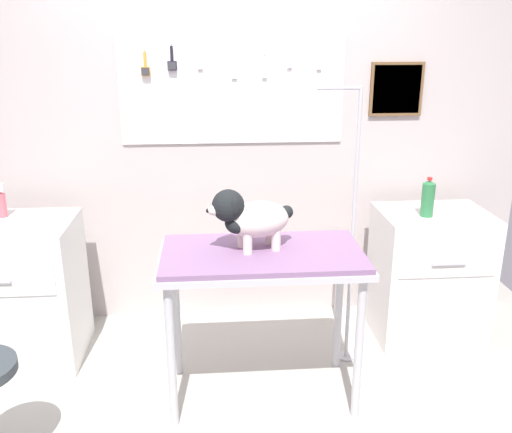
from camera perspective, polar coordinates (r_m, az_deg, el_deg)
The scene contains 9 objects.
ground at distance 3.06m, azimuth -1.36°, elevation -21.12°, with size 4.40×4.00×0.04m, color #ABA79D.
rear_wall_panel at distance 3.72m, azimuth -2.53°, elevation 6.53°, with size 4.00×0.11×2.30m.
grooming_table at distance 2.89m, azimuth 0.65°, elevation -5.27°, with size 1.07×0.58×0.86m.
grooming_arm at distance 3.26m, azimuth 9.76°, elevation -2.56°, with size 0.30×0.11×1.66m.
dog at distance 2.81m, azimuth -0.67°, elevation -0.08°, with size 0.45×0.28×0.33m.
counter_left at distance 3.68m, azimuth -23.93°, elevation -7.12°, with size 0.80×0.58×0.88m.
cabinet_right at distance 3.80m, azimuth 17.39°, elevation -5.75°, with size 0.68×0.54×0.86m.
conditioner_bottle at distance 3.62m, azimuth -24.92°, elevation 1.29°, with size 0.07×0.07×0.20m.
soda_bottle at distance 3.53m, azimuth 17.33°, elevation 1.81°, with size 0.08×0.08×0.25m.
Camera 1 is at (-0.12, -2.36, 1.92)m, focal length 38.72 mm.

